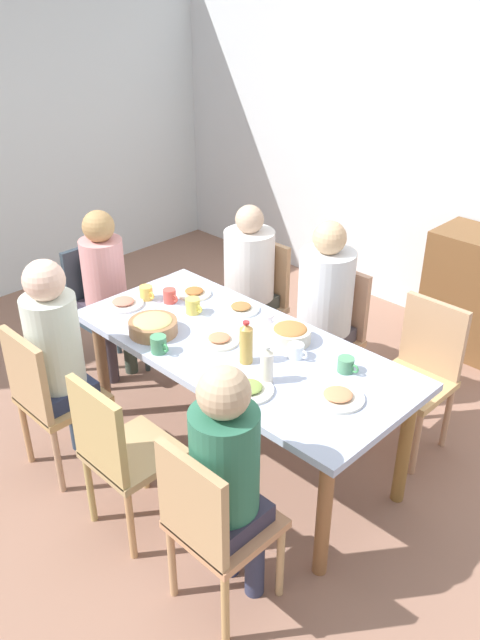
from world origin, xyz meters
name	(u,v)px	position (x,y,z in m)	size (l,w,h in m)	color
ground_plane	(240,453)	(0.00, 0.00, 0.00)	(7.02, 7.02, 0.00)	#926856
wall_back	(469,160)	(0.00, 2.35, 1.30)	(6.09, 0.12, 2.60)	silver
dining_table	(240,358)	(0.00, 0.00, 0.66)	(1.93, 0.87, 0.75)	#AFBAD7
chair_0	(119,450)	(0.00, -0.81, 0.51)	(0.40, 0.40, 0.90)	tan
chair_1	(331,329)	(0.00, 0.81, 0.51)	(0.40, 0.40, 0.90)	tan
person_1	(324,300)	(0.00, 0.73, 0.75)	(0.34, 0.34, 1.25)	#37384A
chair_2	(101,303)	(-1.34, 0.00, 0.51)	(0.40, 0.40, 0.90)	#2A3B49
person_2	(105,281)	(-1.25, 0.00, 0.71)	(0.30, 0.30, 1.19)	#3B483D
chair_3	(48,394)	(-0.64, -0.81, 0.51)	(0.40, 0.40, 0.90)	tan
person_3	(57,349)	(-0.64, -0.72, 0.75)	(0.30, 0.30, 1.27)	#29394D
chair_4	(420,369)	(0.64, 0.81, 0.51)	(0.40, 0.40, 0.90)	tan
chair_5	(257,297)	(-0.64, 0.81, 0.51)	(0.40, 0.40, 0.90)	tan
person_5	(248,273)	(-0.64, 0.72, 0.72)	(0.34, 0.34, 1.19)	#38493A
chair_6	(212,522)	(0.64, -0.81, 0.51)	(0.40, 0.40, 0.90)	tan
person_6	(227,470)	(0.64, -0.72, 0.73)	(0.30, 0.30, 1.23)	navy
plate_0	(248,389)	(0.33, -0.28, 0.76)	(0.24, 0.24, 0.04)	silver
plate_1	(123,303)	(-0.82, -0.17, 0.76)	(0.24, 0.24, 0.04)	silver
plate_2	(194,293)	(-0.62, 0.23, 0.76)	(0.21, 0.21, 0.04)	#EEE5C7
plate_3	(241,308)	(-0.27, 0.28, 0.76)	(0.22, 0.22, 0.04)	white
plate_4	(338,397)	(0.67, -0.03, 0.76)	(0.25, 0.25, 0.04)	silver
plate_5	(219,340)	(-0.10, -0.06, 0.76)	(0.22, 0.22, 0.04)	silver
bowl_0	(290,334)	(0.17, 0.22, 0.79)	(0.23, 0.23, 0.10)	beige
bowl_1	(153,325)	(-0.43, -0.25, 0.79)	(0.27, 0.27, 0.10)	#996B46
cup_0	(146,293)	(-0.78, -0.02, 0.79)	(0.12, 0.08, 0.08)	#EDC056
cup_1	(170,296)	(-0.65, 0.05, 0.79)	(0.11, 0.08, 0.08)	#D34C41
cup_2	(267,320)	(-0.04, 0.26, 0.78)	(0.11, 0.08, 0.07)	white
cup_3	(346,365)	(0.56, 0.19, 0.79)	(0.12, 0.08, 0.08)	#508C65
cup_4	(159,344)	(-0.25, -0.35, 0.79)	(0.12, 0.08, 0.09)	#498D62
cup_5	(296,351)	(0.29, 0.11, 0.78)	(0.12, 0.08, 0.07)	white
cup_6	(193,306)	(-0.45, 0.06, 0.79)	(0.12, 0.09, 0.09)	#DDC756
bottle_0	(267,365)	(0.34, -0.16, 0.84)	(0.06, 0.06, 0.20)	silver
bottle_1	(246,343)	(0.14, -0.10, 0.86)	(0.07, 0.07, 0.24)	#BE9543
side_cabinet	(478,295)	(0.38, 2.05, 0.45)	(0.70, 0.44, 0.90)	brown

